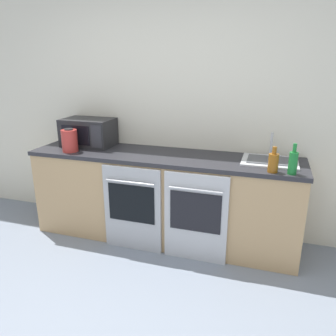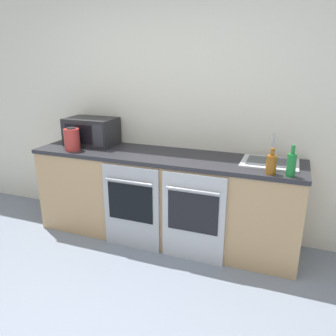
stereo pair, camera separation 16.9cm
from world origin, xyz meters
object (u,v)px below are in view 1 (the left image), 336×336
(microwave, at_px, (89,132))
(bottle_green, at_px, (293,162))
(oven_right, at_px, (195,218))
(kettle, at_px, (70,141))
(sink, at_px, (270,160))
(oven_left, at_px, (132,209))
(bottle_amber, at_px, (273,162))

(microwave, relative_size, bottle_green, 2.11)
(oven_right, xyz_separation_m, bottle_green, (0.77, 0.08, 0.57))
(oven_right, relative_size, kettle, 3.62)
(sink, bearing_deg, kettle, -173.06)
(microwave, bearing_deg, kettle, -100.29)
(kettle, distance_m, sink, 1.95)
(sink, bearing_deg, oven_left, -162.55)
(oven_right, height_order, bottle_amber, bottle_amber)
(oven_left, xyz_separation_m, bottle_amber, (1.24, 0.08, 0.56))
(oven_right, height_order, bottle_green, bottle_green)
(microwave, relative_size, kettle, 2.29)
(microwave, relative_size, bottle_amber, 2.50)
(oven_left, height_order, bottle_green, bottle_green)
(bottle_green, height_order, sink, bottle_green)
(microwave, xyz_separation_m, kettle, (-0.05, -0.28, -0.03))
(oven_left, height_order, sink, sink)
(sink, bearing_deg, oven_right, -147.22)
(oven_left, relative_size, bottle_amber, 3.96)
(bottle_green, distance_m, sink, 0.36)
(bottle_amber, relative_size, bottle_green, 0.85)
(microwave, relative_size, sink, 1.09)
(bottle_green, bearing_deg, microwave, 170.40)
(oven_right, bearing_deg, sink, 32.78)
(bottle_amber, bearing_deg, kettle, 178.16)
(bottle_amber, distance_m, kettle, 1.96)
(oven_right, distance_m, sink, 0.85)
(oven_left, distance_m, bottle_green, 1.50)
(bottle_amber, bearing_deg, microwave, 169.76)
(oven_right, bearing_deg, kettle, 173.86)
(microwave, distance_m, bottle_amber, 1.94)
(bottle_amber, bearing_deg, oven_right, -172.48)
(oven_left, relative_size, kettle, 3.62)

